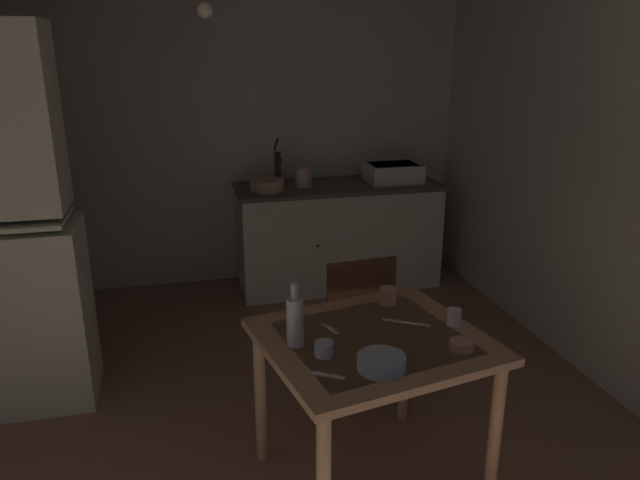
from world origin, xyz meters
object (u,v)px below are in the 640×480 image
object	(u,v)px
mixing_bowl_counter	(267,185)
chair_far_side	(353,326)
sink_basin	(393,172)
mug_dark	(454,317)
dining_table	(373,359)
glass_bottle	(295,320)
hand_pump	(278,166)
serving_bowl_wide	(381,363)

from	to	relation	value
mixing_bowl_counter	chair_far_side	world-z (taller)	mixing_bowl_counter
sink_basin	mug_dark	world-z (taller)	sink_basin
sink_basin	mixing_bowl_counter	distance (m)	1.07
dining_table	glass_bottle	bearing A→B (deg)	176.80
mixing_bowl_counter	hand_pump	bearing A→B (deg)	42.48
mixing_bowl_counter	serving_bowl_wide	bearing A→B (deg)	-89.22
chair_far_side	mug_dark	xyz separation A→B (m)	(0.29, -0.62, 0.31)
dining_table	glass_bottle	distance (m)	0.41
serving_bowl_wide	dining_table	bearing A→B (deg)	77.80
hand_pump	chair_far_side	bearing A→B (deg)	-87.02
mixing_bowl_counter	dining_table	size ratio (longest dim) A/B	0.25
sink_basin	mixing_bowl_counter	xyz separation A→B (m)	(-1.06, -0.05, -0.04)
mixing_bowl_counter	serving_bowl_wide	distance (m)	2.61
hand_pump	serving_bowl_wide	distance (m)	2.72
serving_bowl_wide	mug_dark	size ratio (longest dim) A/B	2.49
mixing_bowl_counter	glass_bottle	bearing A→B (deg)	-96.18
sink_basin	serving_bowl_wide	distance (m)	2.86
mug_dark	sink_basin	bearing A→B (deg)	76.25
mixing_bowl_counter	sink_basin	bearing A→B (deg)	2.69
sink_basin	hand_pump	world-z (taller)	hand_pump
dining_table	chair_far_side	world-z (taller)	chair_far_side
dining_table	serving_bowl_wide	distance (m)	0.30
hand_pump	serving_bowl_wide	bearing A→B (deg)	-91.45
dining_table	hand_pump	bearing A→B (deg)	89.71
sink_basin	glass_bottle	world-z (taller)	glass_bottle
sink_basin	mug_dark	bearing A→B (deg)	-103.75
mug_dark	glass_bottle	world-z (taller)	glass_bottle
mixing_bowl_counter	mug_dark	xyz separation A→B (m)	(0.48, -2.32, -0.12)
serving_bowl_wide	mixing_bowl_counter	bearing A→B (deg)	90.78
mug_dark	glass_bottle	bearing A→B (deg)	-179.20
hand_pump	mug_dark	distance (m)	2.46
glass_bottle	serving_bowl_wide	bearing A→B (deg)	-44.12
dining_table	mug_dark	distance (m)	0.42
sink_basin	hand_pump	bearing A→B (deg)	177.30
dining_table	glass_bottle	world-z (taller)	glass_bottle
glass_bottle	mug_dark	bearing A→B (deg)	0.80
hand_pump	mixing_bowl_counter	size ratio (longest dim) A/B	1.45
hand_pump	serving_bowl_wide	size ratio (longest dim) A/B	2.03
hand_pump	glass_bottle	bearing A→B (deg)	-98.36
mixing_bowl_counter	glass_bottle	distance (m)	2.34
hand_pump	chair_far_side	xyz separation A→B (m)	(0.09, -1.79, -0.55)
dining_table	mixing_bowl_counter	bearing A→B (deg)	92.24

